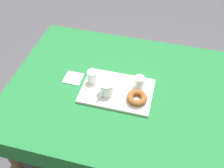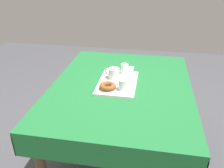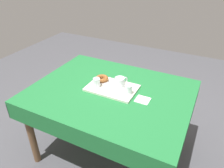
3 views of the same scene
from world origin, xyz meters
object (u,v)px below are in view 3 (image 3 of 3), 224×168
Objects in this scene: water_glass_near at (97,83)px; paper_napkin at (143,100)px; sugar_donut_left at (102,78)px; donut_plate_left at (102,81)px; tea_mug_left at (120,82)px; serving_tray at (112,88)px; dining_table at (111,100)px; water_glass_far at (128,90)px.

water_glass_near is 0.73× the size of paper_napkin.
donut_plate_left is at bearing 0.00° from sugar_donut_left.
donut_plate_left is at bearing -3.68° from tea_mug_left.
sugar_donut_left is at bearing 0.00° from donut_plate_left.
serving_tray is at bearing 36.46° from tea_mug_left.
paper_napkin is at bearing 172.03° from serving_tray.
sugar_donut_left is 0.44m from paper_napkin.
serving_tray reaches higher than paper_napkin.
sugar_donut_left is at bearing -3.68° from tea_mug_left.
serving_tray is at bearing -91.75° from dining_table.
water_glass_far reaches higher than paper_napkin.
water_glass_near and water_glass_far have the same top height.
water_glass_far is 0.73× the size of paper_napkin.
donut_plate_left is at bearing -85.71° from water_glass_near.
donut_plate_left is (0.13, -0.05, 0.01)m from serving_tray.
tea_mug_left is at bearing -33.54° from water_glass_far.
sugar_donut_left reaches higher than paper_napkin.
water_glass_near is 0.29m from water_glass_far.
water_glass_near is 0.64× the size of donut_plate_left.
dining_table is at bearing 147.32° from donut_plate_left.
water_glass_far is at bearing -4.36° from paper_napkin.
water_glass_far is (-0.17, 0.03, 0.05)m from serving_tray.
tea_mug_left is at bearing -128.01° from dining_table.
serving_tray is at bearing 158.15° from donut_plate_left.
tea_mug_left is 1.51× the size of water_glass_far.
dining_table is 0.23m from water_glass_far.
serving_tray is 0.30m from paper_napkin.
donut_plate_left is 1.08× the size of sugar_donut_left.
water_glass_near is 1.00× the size of water_glass_far.
dining_table is 0.20m from water_glass_near.
paper_napkin is at bearing 175.64° from water_glass_far.
donut_plate_left is 0.02m from sugar_donut_left.
water_glass_far is (-0.11, 0.07, -0.00)m from tea_mug_left.
tea_mug_left reaches higher than water_glass_far.
tea_mug_left reaches higher than sugar_donut_left.
water_glass_near is at bearing 4.76° from water_glass_far.
tea_mug_left is 0.20m from water_glass_near.
donut_plate_left is at bearing -15.90° from water_glass_far.
water_glass_far is at bearing 169.15° from serving_tray.
sugar_donut_left is (0.00, 0.00, 0.02)m from donut_plate_left.
dining_table is 3.19× the size of serving_tray.
paper_napkin is at bearing 167.58° from sugar_donut_left.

